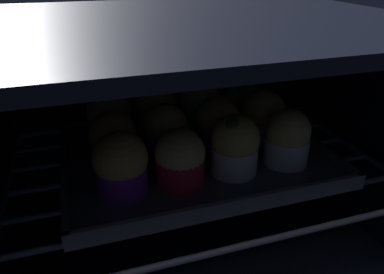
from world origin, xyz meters
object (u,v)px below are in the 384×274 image
at_px(muffin_row2_col0, 109,117).
at_px(baking_tray, 192,154).
at_px(muffin_row1_col0, 114,140).
at_px(muffin_row2_col2, 200,106).
at_px(muffin_row0_col0, 121,165).
at_px(muffin_row1_col3, 262,116).
at_px(muffin_row2_col1, 156,111).
at_px(muffin_row2_col3, 242,103).
at_px(muffin_row1_col2, 217,124).
at_px(muffin_row1_col1, 166,132).
at_px(muffin_row0_col3, 287,138).
at_px(muffin_row0_col1, 180,159).
at_px(muffin_row0_col2, 235,145).

bearing_deg(muffin_row2_col0, baking_tray, -35.40).
xyz_separation_m(muffin_row1_col0, muffin_row2_col2, (0.16, 0.08, 0.00)).
bearing_deg(muffin_row0_col0, muffin_row1_col3, 18.62).
height_order(muffin_row2_col1, muffin_row2_col3, muffin_row2_col1).
distance_m(muffin_row1_col2, muffin_row2_col2, 0.08).
bearing_deg(muffin_row1_col1, muffin_row2_col3, 25.33).
relative_size(muffin_row0_col3, muffin_row2_col0, 0.97).
bearing_deg(muffin_row2_col0, muffin_row1_col1, -47.12).
relative_size(muffin_row0_col0, muffin_row2_col1, 0.96).
relative_size(muffin_row2_col0, muffin_row2_col2, 0.98).
distance_m(muffin_row0_col1, muffin_row0_col3, 0.16).
xyz_separation_m(muffin_row2_col1, muffin_row2_col3, (0.16, -0.00, -0.01)).
relative_size(muffin_row0_col1, muffin_row1_col0, 0.99).
distance_m(baking_tray, muffin_row0_col3, 0.15).
bearing_deg(muffin_row1_col2, muffin_row1_col3, 0.12).
height_order(baking_tray, muffin_row0_col3, muffin_row0_col3).
bearing_deg(muffin_row0_col1, muffin_row0_col0, 178.80).
relative_size(muffin_row1_col0, muffin_row1_col1, 0.97).
height_order(muffin_row1_col0, muffin_row2_col3, muffin_row1_col0).
distance_m(muffin_row0_col3, muffin_row1_col3, 0.08).
xyz_separation_m(muffin_row0_col0, muffin_row2_col2, (0.16, 0.16, 0.00)).
height_order(muffin_row0_col2, muffin_row1_col0, muffin_row0_col2).
xyz_separation_m(muffin_row1_col3, muffin_row2_col1, (-0.16, 0.08, 0.00)).
relative_size(muffin_row0_col2, muffin_row2_col1, 0.98).
height_order(muffin_row0_col2, muffin_row1_col1, muffin_row0_col2).
relative_size(muffin_row0_col2, muffin_row1_col2, 1.03).
height_order(baking_tray, muffin_row2_col0, muffin_row2_col0).
height_order(baking_tray, muffin_row2_col1, muffin_row2_col1).
bearing_deg(muffin_row2_col3, muffin_row1_col3, -88.94).
relative_size(muffin_row0_col1, muffin_row1_col1, 0.96).
bearing_deg(muffin_row1_col3, muffin_row1_col2, -179.88).
distance_m(muffin_row0_col3, muffin_row2_col3, 0.15).
distance_m(muffin_row0_col0, muffin_row2_col1, 0.18).
xyz_separation_m(muffin_row0_col2, muffin_row1_col3, (0.08, 0.08, 0.00)).
height_order(muffin_row1_col0, muffin_row1_col2, muffin_row1_col2).
relative_size(muffin_row0_col3, muffin_row1_col2, 0.99).
bearing_deg(muffin_row2_col1, muffin_row2_col2, 0.09).
bearing_deg(muffin_row2_col0, muffin_row0_col0, -91.54).
distance_m(muffin_row0_col1, muffin_row1_col1, 0.08).
distance_m(muffin_row0_col3, muffin_row2_col0, 0.28).
bearing_deg(muffin_row0_col1, muffin_row1_col0, 132.93).
bearing_deg(muffin_row2_col1, muffin_row0_col1, -91.71).
xyz_separation_m(muffin_row0_col3, muffin_row2_col3, (-0.00, 0.15, -0.00)).
distance_m(muffin_row0_col2, muffin_row2_col0, 0.22).
bearing_deg(muffin_row0_col2, muffin_row2_col2, 88.72).
relative_size(baking_tray, muffin_row2_col0, 4.60).
bearing_deg(muffin_row2_col2, baking_tray, -117.36).
bearing_deg(muffin_row2_col0, muffin_row2_col2, -1.54).
distance_m(baking_tray, muffin_row1_col0, 0.13).
distance_m(muffin_row1_col1, muffin_row2_col1, 0.08).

